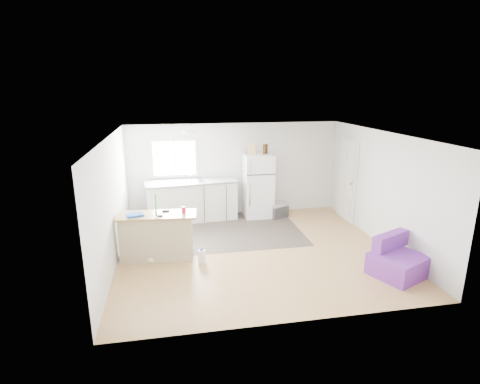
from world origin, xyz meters
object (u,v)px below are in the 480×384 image
Objects in this scene: kitchen_cabinets at (192,200)px; refrigerator at (258,185)px; blue_tray at (135,215)px; cardboard_box at (252,149)px; cleaner_jug at (202,256)px; mop at (153,251)px; peninsula at (157,236)px; purple_seat at (397,261)px; bottle_left at (264,149)px; cooler at (278,210)px; red_cup at (184,210)px; bottle_right at (267,149)px.

refrigerator is at bearing -6.27° from kitchen_cabinets.
cardboard_box is at bearing 37.54° from blue_tray.
cleaner_jug is 0.96m from mop.
cleaner_jug is at bearing -17.67° from peninsula.
bottle_left is (-1.59, 3.53, 1.52)m from purple_seat.
cooler is 0.54× the size of purple_seat.
kitchen_cabinets is 1.99m from cardboard_box.
red_cup is 3.16m from bottle_right.
bottle_left and bottle_right have the same top height.
cardboard_box is (1.52, -0.08, 1.28)m from kitchen_cabinets.
refrigerator is 2.81× the size of cooler.
cooler is at bearing -9.61° from cardboard_box.
refrigerator is 2.93m from red_cup.
cardboard_box is (-0.18, -0.07, 0.98)m from refrigerator.
bottle_left is (1.85, -0.07, 1.26)m from kitchen_cabinets.
refrigerator is 1.00m from cardboard_box.
bottle_left is at bearing 90.26° from purple_seat.
refrigerator is 5.48× the size of cleaner_jug.
peninsula is 4.50m from purple_seat.
purple_seat is at bearing -25.91° from mop.
purple_seat is 4.18m from bottle_right.
red_cup is (0.54, -0.01, 0.52)m from peninsula.
refrigerator is 5.51× the size of cardboard_box.
cleaner_jug is 0.97m from red_cup.
peninsula is 0.97m from cleaner_jug.
cleaner_jug is 1.50m from blue_tray.
kitchen_cabinets is 2.29m from peninsula.
cardboard_box is 0.32m from bottle_left.
cleaner_jug is 0.21× the size of mop.
purple_seat is 3.63× the size of cleaner_jug.
kitchen_cabinets is 2.52m from cleaner_jug.
refrigerator is at bearing 156.68° from bottle_left.
refrigerator is 0.83m from cooler.
bottle_left is (2.12, 2.08, 0.79)m from red_cup.
kitchen_cabinets reaches higher than red_cup.
mop reaches higher than cooler.
blue_tray reaches higher than cleaner_jug.
purple_seat is 4.37× the size of bottle_right.
bottle_left is 0.09m from bottle_right.
cleaner_jug is at bearing -127.48° from bottle_right.
mop reaches higher than purple_seat.
kitchen_cabinets is at bearing 109.69° from purple_seat.
mop is 5.61× the size of bottle_left.
bottle_right is at bearing 42.61° from peninsula.
mop is (-0.91, -2.29, -0.29)m from kitchen_cabinets.
bottle_left is (2.66, 2.07, 1.31)m from peninsula.
peninsula is 6.19× the size of bottle_right.
cleaner_jug is 1.21× the size of bottle_left.
cardboard_box reaches higher than kitchen_cabinets.
peninsula is at bearing -139.03° from refrigerator.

